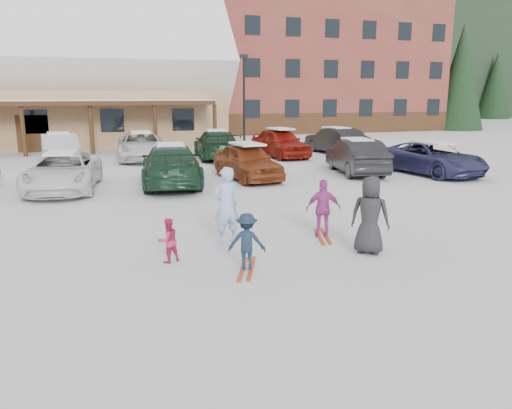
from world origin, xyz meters
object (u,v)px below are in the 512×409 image
object	(u,v)px
parked_car_3	(171,165)
parked_car_9	(60,149)
parked_car_10	(142,146)
toddler_red	(168,240)
parked_car_5	(356,156)
child_navy	(247,242)
lamp_post	(244,94)
parked_car_6	(432,158)
parked_car_11	(217,145)
child_magenta	(323,209)
adult_skier	(226,206)
parked_car_4	(247,161)
day_lodge	(6,86)
parked_car_13	(336,141)
alpine_hotel	(285,38)
bystander_dark	(370,215)
parked_car_12	(280,143)
parked_car_2	(63,172)

from	to	relation	value
parked_car_3	parked_car_9	xyz separation A→B (m)	(-4.56, 7.60, -0.02)
parked_car_9	parked_car_10	distance (m)	4.04
toddler_red	parked_car_5	bearing A→B (deg)	-156.09
child_navy	parked_car_9	world-z (taller)	parked_car_9
lamp_post	parked_car_6	xyz separation A→B (m)	(4.10, -15.87, -2.75)
parked_car_11	parked_car_5	bearing A→B (deg)	129.75
child_magenta	adult_skier	bearing A→B (deg)	10.49
parked_car_4	parked_car_6	bearing A→B (deg)	-15.57
day_lodge	lamp_post	xyz separation A→B (m)	(15.57, -3.12, -0.51)
parked_car_6	parked_car_13	size ratio (longest dim) A/B	1.08
parked_car_9	alpine_hotel	bearing A→B (deg)	-140.35
child_navy	parked_car_5	xyz separation A→B (m)	(7.90, 10.45, 0.17)
child_magenta	parked_car_9	size ratio (longest dim) A/B	0.31
lamp_post	bystander_dark	bearing A→B (deg)	-99.16
lamp_post	adult_skier	distance (m)	24.45
day_lodge	parked_car_9	size ratio (longest dim) A/B	6.28
parked_car_6	parked_car_13	xyz separation A→B (m)	(-0.70, 8.16, 0.07)
child_navy	day_lodge	bearing A→B (deg)	-51.77
parked_car_5	parked_car_12	size ratio (longest dim) A/B	0.99
parked_car_11	parked_car_9	bearing A→B (deg)	3.52
parked_car_3	parked_car_11	bearing A→B (deg)	-109.14
child_navy	parked_car_10	xyz separation A→B (m)	(-0.77, 17.84, 0.16)
adult_skier	parked_car_5	world-z (taller)	adult_skier
day_lodge	parked_car_6	size ratio (longest dim) A/B	5.86
toddler_red	child_navy	distance (m)	1.70
parked_car_2	adult_skier	bearing A→B (deg)	-57.65
alpine_hotel	parked_car_2	bearing A→B (deg)	-123.22
parked_car_11	day_lodge	bearing A→B (deg)	-38.18
parked_car_12	parked_car_3	bearing A→B (deg)	-141.90
alpine_hotel	lamp_post	bearing A→B (deg)	-120.34
parked_car_4	parked_car_13	world-z (taller)	parked_car_13
parked_car_10	parked_car_11	bearing A→B (deg)	-6.48
parked_car_9	parked_car_11	world-z (taller)	parked_car_9
adult_skier	parked_car_2	bearing A→B (deg)	-74.52
alpine_hotel	adult_skier	size ratio (longest dim) A/B	17.41
parked_car_2	parked_car_6	distance (m)	15.07
child_magenta	parked_car_4	xyz separation A→B (m)	(0.53, 8.71, 0.01)
parked_car_4	parked_car_6	distance (m)	8.11
parked_car_11	parked_car_10	bearing A→B (deg)	-3.39
alpine_hotel	parked_car_13	distance (m)	22.72
alpine_hotel	parked_car_3	size ratio (longest dim) A/B	5.86
day_lodge	parked_car_9	world-z (taller)	day_lodge
child_navy	parked_car_11	bearing A→B (deg)	-79.16
child_navy	parked_car_12	bearing A→B (deg)	-90.32
child_magenta	parked_car_4	world-z (taller)	parked_car_4
child_magenta	parked_car_11	xyz separation A→B (m)	(0.75, 15.57, 0.04)
adult_skier	child_magenta	distance (m)	2.38
child_magenta	parked_car_5	world-z (taller)	parked_car_5
alpine_hotel	parked_car_11	distance (m)	25.26
bystander_dark	parked_car_13	bearing A→B (deg)	-75.31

